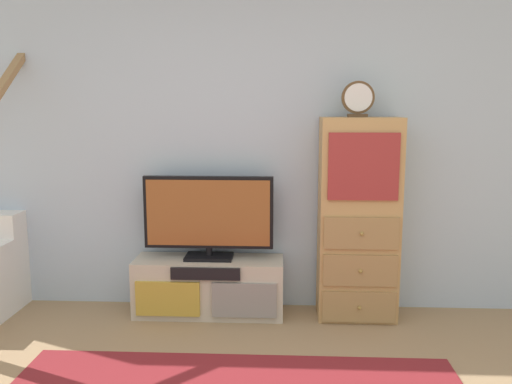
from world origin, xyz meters
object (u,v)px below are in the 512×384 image
(media_console, at_px, (209,287))
(desk_clock, at_px, (358,99))
(side_cabinet, at_px, (358,220))
(television, at_px, (208,215))

(media_console, relative_size, desk_clock, 4.43)
(side_cabinet, height_order, desk_clock, desk_clock)
(media_console, xyz_separation_m, side_cabinet, (1.12, 0.01, 0.53))
(television, xyz_separation_m, side_cabinet, (1.12, -0.01, -0.02))
(media_console, bearing_deg, desk_clock, -0.25)
(desk_clock, bearing_deg, media_console, 179.75)
(television, distance_m, desk_clock, 1.39)
(television, distance_m, side_cabinet, 1.12)
(desk_clock, bearing_deg, television, 178.49)
(side_cabinet, bearing_deg, television, 179.30)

